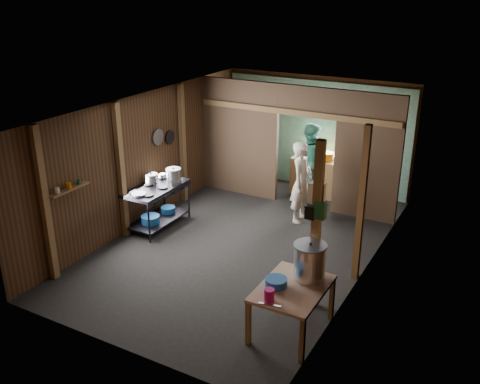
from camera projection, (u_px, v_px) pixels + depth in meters
The scene contains 43 objects.
floor at pixel (245, 243), 9.99m from camera, with size 4.50×7.00×0.00m, color #242424.
ceiling at pixel (246, 106), 9.02m from camera, with size 4.50×7.00×0.00m, color #3B3B3A.
wall_back at pixel (317, 132), 12.35m from camera, with size 4.50×0.00×2.60m, color #4B2E1A.
wall_front at pixel (113, 263), 6.66m from camera, with size 4.50×0.00×2.60m, color #4B2E1A.
wall_left at pixel (145, 159), 10.51m from camera, with size 0.00×7.00×2.60m, color #4B2E1A.
wall_right at pixel (369, 202), 8.50m from camera, with size 0.00×7.00×2.60m, color #4B2E1A.
partition_left at pixel (240, 138), 11.89m from camera, with size 1.85×0.10×2.60m, color brown.
partition_right at pixel (367, 158), 10.59m from camera, with size 1.35×0.10×2.60m, color brown.
partition_header at pixel (308, 101), 10.81m from camera, with size 1.30×0.10×0.60m, color brown.
turquoise_panel at pixel (316, 135), 12.32m from camera, with size 4.40×0.06×2.50m, color #83B9B7.
back_counter at pixel (318, 177), 12.09m from camera, with size 1.20×0.50×0.85m, color brown.
wall_clock at pixel (327, 109), 11.94m from camera, with size 0.20×0.20×0.03m, color silver.
post_left_a at pixel (45, 205), 8.37m from camera, with size 0.10×0.12×2.60m, color brown.
post_left_b at pixel (121, 171), 9.83m from camera, with size 0.10×0.12×2.60m, color brown.
post_left_c at pixel (183, 144), 11.46m from camera, with size 0.10×0.12×2.60m, color brown.
post_right at pixel (361, 205), 8.37m from camera, with size 0.10×0.12×2.60m, color brown.
post_free at pixel (316, 227), 7.62m from camera, with size 0.12×0.12×2.60m, color brown.
cross_beam at pixel (295, 112), 10.97m from camera, with size 4.40×0.12×0.12m, color brown.
pan_lid_big at pixel (158, 137), 10.69m from camera, with size 0.34×0.34×0.03m, color slate.
pan_lid_small at pixel (170, 137), 11.05m from camera, with size 0.30×0.30×0.03m, color black.
wall_shelf at pixel (69, 189), 8.72m from camera, with size 0.14×0.80×0.03m, color brown.
jar_white at pixel (57, 190), 8.49m from camera, with size 0.07×0.07×0.10m, color silver.
jar_yellow at pixel (69, 186), 8.70m from camera, with size 0.08×0.08×0.10m, color #C86B07.
jar_green at pixel (79, 181), 8.88m from camera, with size 0.06×0.06×0.10m, color #154D26.
bag_white at pixel (317, 194), 7.53m from camera, with size 0.22×0.15×0.32m, color silver.
bag_green at pixel (320, 210), 7.43m from camera, with size 0.16×0.12×0.24m, color #154D26.
bag_black at pixel (310, 212), 7.49m from camera, with size 0.14×0.10×0.20m, color black.
gas_range at pixel (157, 207), 10.52m from camera, with size 0.74×1.43×0.84m, color black, non-canonical shape.
prep_table at pixel (292, 309), 7.38m from camera, with size 0.86×1.19×0.70m, color tan, non-canonical shape.
stove_pot_large at pixel (174, 176), 10.54m from camera, with size 0.30×0.30×0.31m, color silver, non-canonical shape.
stove_pot_med at pixel (151, 179), 10.48m from camera, with size 0.26×0.26×0.23m, color silver, non-canonical shape.
stove_saucepan at pixel (162, 176), 10.78m from camera, with size 0.16×0.16×0.10m, color silver.
frying_pan at pixel (139, 194), 9.94m from camera, with size 0.28×0.50×0.07m, color slate, non-canonical shape.
blue_tub_front at pixel (150, 219), 10.40m from camera, with size 0.36×0.36×0.15m, color #18539F.
blue_tub_back at pixel (168, 210), 10.88m from camera, with size 0.29×0.29×0.12m, color #18539F.
stock_pot at pixel (310, 262), 7.38m from camera, with size 0.47×0.47×0.54m, color silver, non-canonical shape.
wash_basin at pixel (276, 282), 7.26m from camera, with size 0.31×0.31×0.12m, color #18539F.
pink_bucket at pixel (269, 295), 6.92m from camera, with size 0.14×0.14×0.17m, color #BD0B65.
knife at pixel (270, 305), 6.85m from camera, with size 0.30×0.04×0.01m, color silver.
yellow_tub at pixel (327, 156), 11.83m from camera, with size 0.32×0.32×0.18m, color #C86B07.
red_cup at pixel (311, 155), 12.00m from camera, with size 0.12×0.12×0.14m, color #AF0013.
cook at pixel (302, 182), 10.63m from camera, with size 0.61×0.40×1.66m, color silver.
worker_back at pixel (310, 160), 11.90m from camera, with size 0.82×0.64×1.68m, color teal.
Camera 1 is at (4.22, -7.86, 4.60)m, focal length 39.89 mm.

